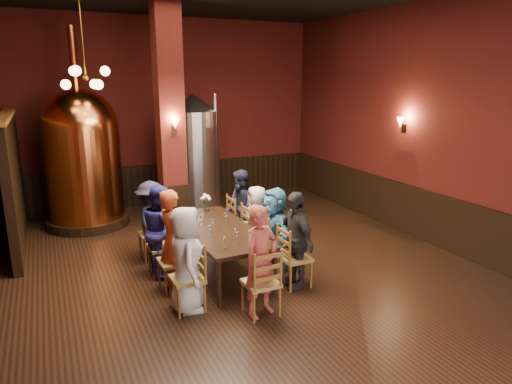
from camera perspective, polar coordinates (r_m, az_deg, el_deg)
name	(u,v)px	position (r m, az deg, el deg)	size (l,w,h in m)	color
room	(238,138)	(6.77, -2.22, 6.81)	(10.00, 10.02, 4.50)	black
wainscot_right	(429,217)	(9.39, 20.80, -2.93)	(0.08, 9.90, 1.00)	black
wainscot_back	(163,183)	(11.75, -11.54, 1.08)	(7.90, 0.08, 1.00)	black
column	(170,122)	(9.32, -10.70, 8.64)	(0.58, 0.58, 4.50)	#47130F
partition	(14,183)	(9.61, -27.99, 1.02)	(0.22, 3.50, 2.40)	black
pendant_cluster	(86,78)	(9.13, -20.51, 13.24)	(0.90, 0.90, 1.70)	#A57226
sconce_wall	(404,124)	(9.59, 18.04, 8.04)	(0.20, 0.20, 0.36)	black
sconce_column	(174,126)	(9.04, -10.20, 8.17)	(0.20, 0.20, 0.36)	black
dining_table	(218,232)	(7.43, -4.73, -4.95)	(1.04, 2.42, 0.75)	black
chair_0	(187,278)	(6.38, -8.61, -10.63)	(0.46, 0.46, 0.92)	brown
person_0	(186,259)	(6.27, -8.70, -8.34)	(0.72, 0.47, 1.47)	silver
chair_1	(173,261)	(6.97, -10.29, -8.48)	(0.46, 0.46, 0.92)	brown
person_1	(172,241)	(6.85, -10.40, -6.01)	(0.57, 0.37, 1.56)	#A53A1C
chair_2	(162,246)	(7.57, -11.66, -6.68)	(0.46, 0.46, 0.92)	brown
person_2	(161,230)	(7.47, -11.77, -4.67)	(0.72, 0.35, 1.48)	navy
chair_3	(152,234)	(8.18, -12.85, -5.13)	(0.46, 0.46, 0.92)	brown
person_3	(151,221)	(8.11, -12.94, -3.53)	(0.90, 0.52, 1.40)	black
chair_4	(295,257)	(7.01, 4.88, -8.14)	(0.46, 0.46, 0.92)	brown
person_4	(295,240)	(6.91, 4.93, -5.94)	(0.87, 0.36, 1.49)	black
chair_5	(274,243)	(7.56, 2.28, -6.41)	(0.46, 0.46, 0.92)	brown
person_5	(274,229)	(7.47, 2.30, -4.67)	(1.30, 0.41, 1.40)	teal
chair_6	(257,231)	(8.11, 0.07, -4.93)	(0.46, 0.46, 0.92)	brown
person_6	(257,222)	(8.05, 0.07, -3.71)	(0.63, 0.41, 1.28)	beige
chair_7	(241,221)	(8.68, -1.87, -3.62)	(0.46, 0.46, 0.92)	brown
person_7	(241,208)	(8.61, -1.88, -1.98)	(0.70, 0.34, 1.44)	#1C1F38
chair_8	(261,282)	(6.20, 0.62, -11.23)	(0.46, 0.46, 0.92)	brown
person_8	(261,261)	(6.07, 0.63, -8.65)	(0.56, 0.37, 1.53)	#9A3C33
copper_kettle	(83,157)	(10.24, -20.83, 4.16)	(1.73, 1.73, 4.09)	black
steel_vessel	(195,155)	(10.50, -7.67, 4.59)	(1.14, 1.14, 2.76)	#B2B2B7
rose_vase	(206,200)	(8.30, -6.23, -0.95)	(0.19, 0.19, 0.32)	white
wine_glass_0	(225,243)	(6.52, -3.93, -6.36)	(0.07, 0.07, 0.17)	white
wine_glass_1	(226,218)	(7.63, -3.80, -3.25)	(0.07, 0.07, 0.17)	white
wine_glass_2	(210,231)	(7.02, -5.81, -4.87)	(0.07, 0.07, 0.17)	white
wine_glass_3	(202,219)	(7.60, -6.72, -3.38)	(0.07, 0.07, 0.17)	white
wine_glass_4	(235,234)	(6.86, -2.61, -5.28)	(0.07, 0.07, 0.17)	white
wine_glass_5	(202,220)	(7.54, -6.81, -3.53)	(0.07, 0.07, 0.17)	white
wine_glass_6	(213,225)	(7.30, -5.43, -4.09)	(0.07, 0.07, 0.17)	white
wine_glass_7	(237,238)	(6.71, -2.38, -5.74)	(0.07, 0.07, 0.17)	white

